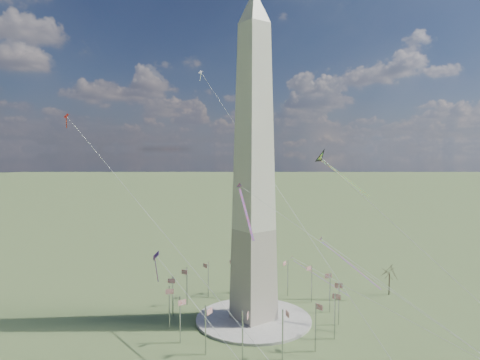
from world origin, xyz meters
TOP-DOWN VIEW (x-y plane):
  - ground at (0.00, 0.00)m, footprint 2000.00×2000.00m
  - plaza at (0.00, 0.00)m, footprint 36.00×36.00m
  - washington_monument at (0.00, 0.00)m, footprint 15.56×15.56m
  - flagpole_ring at (-0.00, -0.00)m, footprint 54.40×54.40m
  - tree_near at (54.56, -11.70)m, footprint 6.65×6.65m
  - kite_delta_black at (35.48, 3.97)m, footprint 11.66×20.35m
  - kite_diamond_purple at (-33.31, -0.86)m, footprint 2.15×2.93m
  - kite_streamer_left at (20.16, -17.65)m, footprint 7.09×18.99m
  - kite_streamer_mid at (-10.00, -8.07)m, footprint 9.54×17.78m
  - kite_streamer_right at (28.63, 2.26)m, footprint 16.02×15.59m
  - kite_small_red at (-44.85, 35.84)m, footprint 1.19×1.87m
  - kite_small_white at (8.55, 44.07)m, footprint 1.47×1.43m

SIDE VIEW (x-z plane):
  - ground at x=0.00m, z-range 0.00..0.00m
  - plaza at x=0.00m, z-range 0.00..0.80m
  - flagpole_ring at x=0.00m, z-range 0.77..13.77m
  - tree_near at x=54.56m, z-range 2.48..14.12m
  - kite_streamer_right at x=28.63m, z-range 2.60..17.08m
  - kite_streamer_left at x=20.16m, z-range 13.93..27.37m
  - kite_diamond_purple at x=-33.31m, z-range 20.61..29.18m
  - kite_streamer_mid at x=-10.00m, z-range 31.51..44.72m
  - washington_monument at x=0.00m, z-range -2.05..97.95m
  - kite_delta_black at x=35.48m, z-range 41.35..58.03m
  - kite_small_red at x=-44.85m, z-range 60.86..65.42m
  - kite_small_white at x=8.55m, z-range 81.11..85.30m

